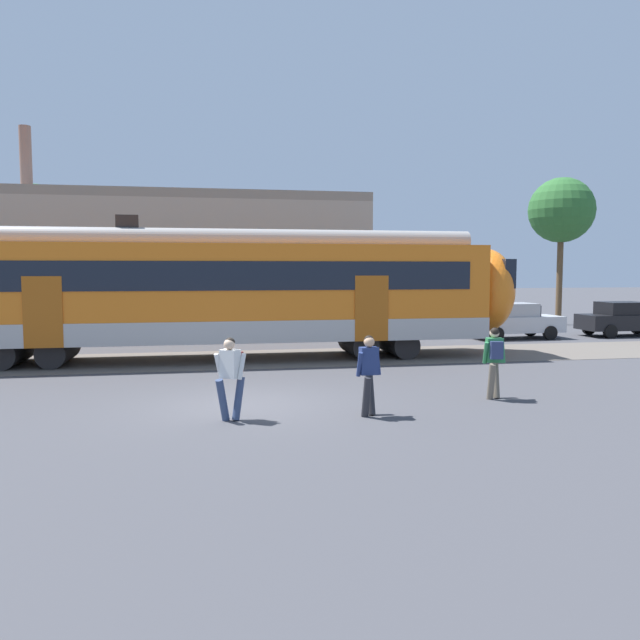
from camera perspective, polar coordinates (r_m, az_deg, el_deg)
ground_plane at (r=14.03m, az=-7.05°, el=-7.71°), size 160.00×160.00×0.00m
pedestrian_white at (r=12.47m, az=-8.15°, el=-4.65°), size 0.67×0.53×1.67m
pedestrian_navy at (r=12.76m, az=4.47°, el=-4.53°), size 0.53×0.65×1.67m
pedestrian_green at (r=14.93m, az=15.66°, el=-3.25°), size 0.60×0.62×1.67m
parked_car_silver at (r=28.30m, az=17.31°, el=-0.05°), size 4.05×1.85×1.54m
parked_car_black at (r=31.24m, az=26.04°, el=0.11°), size 4.01×1.78×1.54m
background_building at (r=29.48m, az=-14.39°, el=4.91°), size 18.67×5.00×9.20m
street_tree_right at (r=36.34m, az=21.21°, el=9.28°), size 3.47×3.47×7.91m
street_tree_left at (r=35.08m, az=-24.54°, el=7.80°), size 4.24×4.24×7.32m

